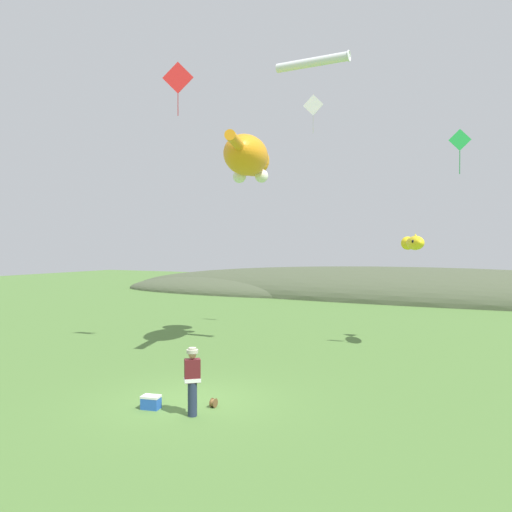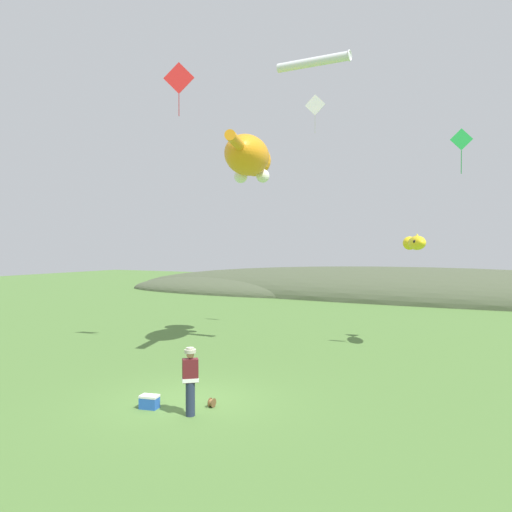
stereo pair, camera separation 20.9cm
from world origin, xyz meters
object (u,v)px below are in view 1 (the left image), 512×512
Objects in this scene: picnic_cooler at (151,402)px; kite_tube_streamer at (313,62)px; kite_diamond_red at (178,78)px; kite_spool at (214,403)px; kite_diamond_white at (313,106)px; kite_fish_windsock at (414,243)px; festival_attendant at (192,379)px; kite_diamond_green at (460,141)px; kite_giant_cat at (248,158)px.

picnic_cooler is 14.14m from kite_tube_streamer.
picnic_cooler is 13.05m from kite_diamond_red.
kite_diamond_white is at bearing 97.99° from kite_spool.
kite_diamond_white is at bearing 91.13° from picnic_cooler.
kite_diamond_red is (-8.32, -5.70, 6.67)m from kite_fish_windsock.
kite_tube_streamer is at bearing 78.96° from picnic_cooler.
kite_diamond_white reaches higher than kite_fish_windsock.
kite_diamond_red is at bearing 128.64° from festival_attendant.
kite_diamond_green is at bearing -20.67° from kite_diamond_white.
kite_diamond_red reaches higher than kite_diamond_green.
kite_diamond_red is at bearing -127.48° from kite_giant_cat.
festival_attendant reaches higher than kite_spool.
kite_diamond_red reaches higher than festival_attendant.
kite_giant_cat reaches higher than festival_attendant.
kite_fish_windsock is 0.78× the size of kite_tube_streamer.
kite_fish_windsock reaches higher than kite_spool.
kite_tube_streamer reaches higher than kite_spool.
kite_diamond_white reaches higher than kite_spool.
kite_tube_streamer is at bearing -156.98° from kite_diamond_green.
festival_attendant is 1.53m from picnic_cooler.
kite_giant_cat reaches higher than kite_spool.
kite_fish_windsock is 1.08× the size of kite_diamond_red.
picnic_cooler is 13.43m from kite_fish_windsock.
kite_diamond_red is 1.25× the size of kite_diamond_green.
kite_diamond_green reaches higher than kite_fish_windsock.
kite_diamond_red is (-1.89, -2.47, 2.98)m from kite_giant_cat.
kite_fish_windsock is at bearing -13.56° from kite_diamond_white.
kite_spool is 12.21m from kite_fish_windsock.
kite_giant_cat is (-3.02, 7.62, 8.12)m from kite_spool.
kite_giant_cat is at bearing 100.51° from picnic_cooler.
kite_giant_cat is at bearing -153.31° from kite_fish_windsock.
picnic_cooler is at bearing -148.77° from kite_spool.
kite_tube_streamer reaches higher than kite_diamond_green.
kite_fish_windsock reaches higher than festival_attendant.
kite_diamond_green is (10.28, 4.27, -2.72)m from kite_diamond_red.
picnic_cooler reaches higher than kite_spool.
kite_giant_cat is (-2.90, 8.46, 7.29)m from festival_attendant.
festival_attendant is at bearing 1.45° from picnic_cooler.
kite_spool is 13.62m from kite_tube_streamer.
kite_spool is 0.11× the size of kite_diamond_red.
kite_tube_streamer reaches higher than kite_giant_cat.
kite_giant_cat is 2.05× the size of kite_tube_streamer.
kite_tube_streamer is at bearing -7.62° from kite_giant_cat.
kite_spool is at bearing 82.05° from festival_attendant.
festival_attendant is 11.54m from kite_giant_cat.
kite_spool is 13.70m from kite_diamond_green.
kite_diamond_green is (6.81, 10.30, 8.32)m from picnic_cooler.
kite_diamond_red reaches higher than kite_spool.
kite_spool is at bearing -46.39° from kite_diamond_red.
kite_tube_streamer reaches higher than picnic_cooler.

